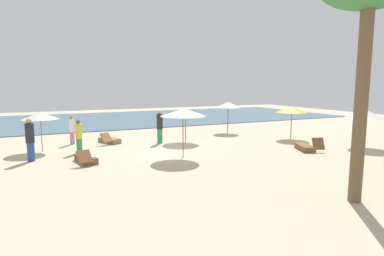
{
  "coord_description": "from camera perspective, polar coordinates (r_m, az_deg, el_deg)",
  "views": [
    {
      "loc": [
        -5.78,
        -14.98,
        3.46
      ],
      "look_at": [
        1.53,
        0.67,
        1.1
      ],
      "focal_mm": 29.85,
      "sensor_mm": 36.0,
      "label": 1
    }
  ],
  "objects": [
    {
      "name": "ground_plane",
      "position": [
        16.42,
        -3.87,
        -4.4
      ],
      "size": [
        60.0,
        60.0,
        0.0
      ],
      "primitive_type": "plane",
      "color": "beige"
    },
    {
      "name": "ocean_water",
      "position": [
        32.67,
        -14.74,
        1.5
      ],
      "size": [
        48.0,
        16.0,
        0.06
      ],
      "primitive_type": "cube",
      "color": "#476B7F",
      "rests_on": "ground_plane"
    },
    {
      "name": "umbrella_0",
      "position": [
        23.15,
        6.47,
        4.15
      ],
      "size": [
        1.75,
        1.75,
        2.22
      ],
      "color": "brown",
      "rests_on": "ground_plane"
    },
    {
      "name": "umbrella_1",
      "position": [
        19.12,
        -1.18,
        2.88
      ],
      "size": [
        2.11,
        2.11,
        2.01
      ],
      "color": "olive",
      "rests_on": "ground_plane"
    },
    {
      "name": "umbrella_3",
      "position": [
        21.31,
        17.42,
        3.18
      ],
      "size": [
        1.96,
        1.96,
        2.08
      ],
      "color": "olive",
      "rests_on": "ground_plane"
    },
    {
      "name": "umbrella_4",
      "position": [
        14.97,
        -1.64,
        2.75
      ],
      "size": [
        2.13,
        2.13,
        2.32
      ],
      "color": "brown",
      "rests_on": "ground_plane"
    },
    {
      "name": "umbrella_5",
      "position": [
        19.9,
        28.62,
        2.18
      ],
      "size": [
        2.19,
        2.19,
        2.08
      ],
      "color": "brown",
      "rests_on": "ground_plane"
    },
    {
      "name": "umbrella_6",
      "position": [
        18.12,
        -25.48,
        1.94
      ],
      "size": [
        1.82,
        1.82,
        2.03
      ],
      "color": "olive",
      "rests_on": "ground_plane"
    },
    {
      "name": "lounger_0",
      "position": [
        17.93,
        19.71,
        -3.25
      ],
      "size": [
        1.19,
        1.74,
        0.73
      ],
      "color": "brown",
      "rests_on": "ground_plane"
    },
    {
      "name": "lounger_1",
      "position": [
        15.04,
        -18.43,
        -5.24
      ],
      "size": [
        0.92,
        1.79,
        0.67
      ],
      "color": "brown",
      "rests_on": "ground_plane"
    },
    {
      "name": "lounger_2",
      "position": [
        19.63,
        -14.58,
        -2.12
      ],
      "size": [
        1.25,
        1.78,
        0.69
      ],
      "color": "olive",
      "rests_on": "ground_plane"
    },
    {
      "name": "person_0",
      "position": [
        19.79,
        -20.67,
        -0.28
      ],
      "size": [
        0.34,
        0.34,
        1.68
      ],
      "color": "#D17299",
      "rests_on": "ground_plane"
    },
    {
      "name": "person_1",
      "position": [
        18.95,
        -5.79,
        0.25
      ],
      "size": [
        0.46,
        0.46,
        1.95
      ],
      "color": "#338C59",
      "rests_on": "ground_plane"
    },
    {
      "name": "person_2",
      "position": [
        16.12,
        -26.95,
        -1.87
      ],
      "size": [
        0.48,
        0.48,
        1.96
      ],
      "color": "#2D4C8C",
      "rests_on": "ground_plane"
    },
    {
      "name": "person_3",
      "position": [
        17.17,
        -19.56,
        -1.39
      ],
      "size": [
        0.47,
        0.47,
        1.7
      ],
      "color": "#338C59",
      "rests_on": "ground_plane"
    }
  ]
}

